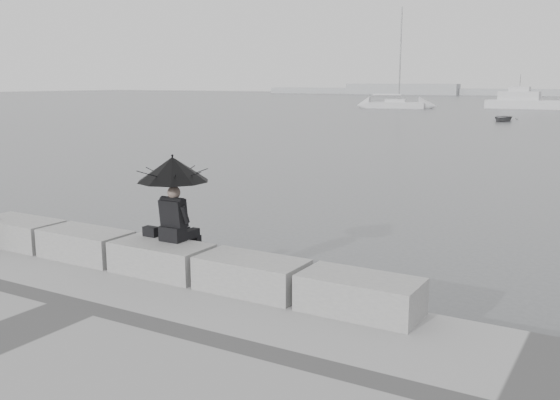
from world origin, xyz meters
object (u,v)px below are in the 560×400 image
Objects in this scene: seated_person at (173,179)px; sailboat_left at (395,104)px; dinghy at (503,118)px; motor_cruiser at (527,102)px.

sailboat_left is at bearing 106.54° from seated_person.
motor_cruiser is at bearing 98.52° from dinghy.
motor_cruiser is (-7.08, 78.49, -1.11)m from seated_person.
dinghy is at bearing -64.53° from sailboat_left.
seated_person is 0.14× the size of motor_cruiser.
sailboat_left is at bearing 133.96° from dinghy.
sailboat_left is at bearing -154.80° from motor_cruiser.
dinghy is (2.43, -27.80, -0.62)m from motor_cruiser.
sailboat_left reaches higher than motor_cruiser.
dinghy is at bearing -85.13° from motor_cruiser.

